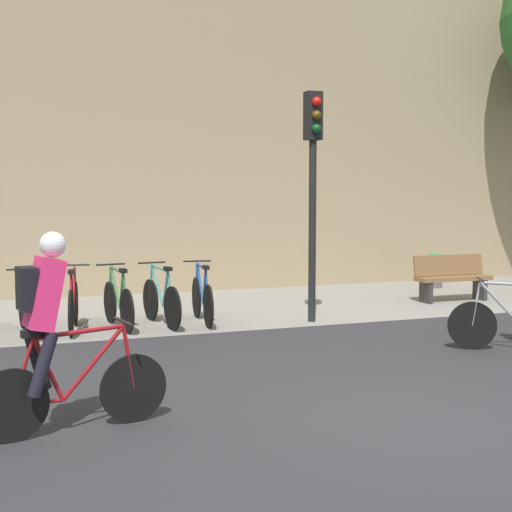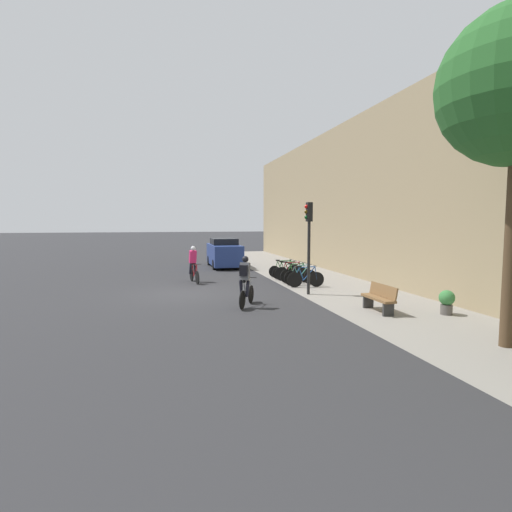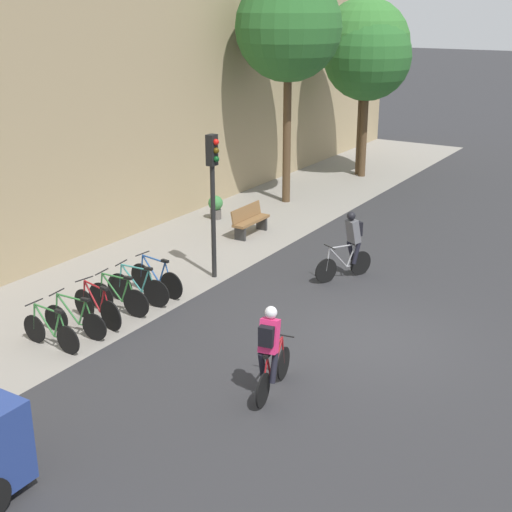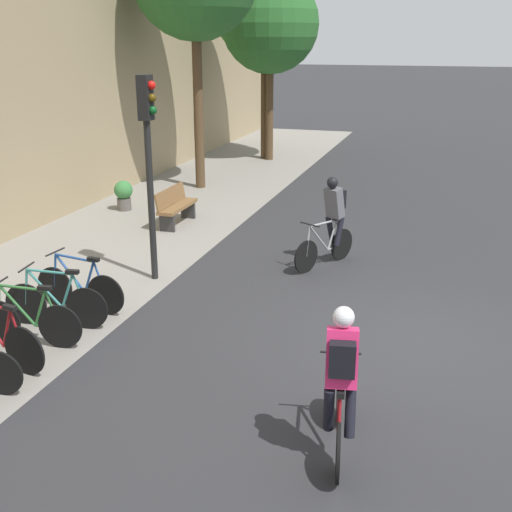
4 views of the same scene
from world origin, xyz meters
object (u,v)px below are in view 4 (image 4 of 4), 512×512
Objects in this scene: potted_plant at (124,194)px; parked_bike_5 at (80,287)px; parked_bike_3 at (29,320)px; cyclist_pink at (341,380)px; traffic_light_pole at (148,142)px; cyclist_grey at (332,218)px; parked_bike_4 at (56,303)px; bench at (176,206)px.

parked_bike_5 is at bearing -157.88° from potted_plant.
parked_bike_3 is 0.97× the size of parked_bike_5.
cyclist_pink reaches higher than parked_bike_3.
traffic_light_pole reaches higher than potted_plant.
parked_bike_3 is 7.77m from potted_plant.
potted_plant is (4.33, 2.98, -2.11)m from traffic_light_pole.
cyclist_grey reaches higher than potted_plant.
cyclist_pink is 4.97m from parked_bike_3.
cyclist_pink is at bearing -135.74° from traffic_light_pole.
parked_bike_3 is (-4.84, 3.49, -0.55)m from cyclist_grey.
cyclist_grey is 3.82m from traffic_light_pole.
cyclist_pink is 1.00× the size of cyclist_grey.
parked_bike_3 is at bearing 74.67° from cyclist_pink.
cyclist_pink is 11.30m from potted_plant.
parked_bike_3 is 2.09× the size of potted_plant.
cyclist_grey is 1.05× the size of parked_bike_4.
parked_bike_4 is 2.15× the size of potted_plant.
traffic_light_pole is at bearing -17.27° from parked_bike_5.
parked_bike_3 is 0.67m from parked_bike_4.
cyclist_pink is 9.51m from bench.
cyclist_pink is 1.04× the size of parked_bike_5.
traffic_light_pole is at bearing -9.85° from parked_bike_3.
parked_bike_4 is at bearing 167.44° from traffic_light_pole.
traffic_light_pole reaches higher than parked_bike_4.
traffic_light_pole reaches higher than cyclist_grey.
parked_bike_5 is 2.79m from traffic_light_pole.
parked_bike_5 is 0.46× the size of traffic_light_pole.
bench is at bearing 5.26° from parked_bike_3.
cyclist_pink is 5.19m from parked_bike_4.
cyclist_pink is 6.28m from cyclist_grey.
bench reaches higher than potted_plant.
parked_bike_3 reaches higher than bench.
parked_bike_5 is at bearing 135.05° from cyclist_grey.
parked_bike_3 reaches higher than potted_plant.
bench is at bearing 34.43° from cyclist_pink.
cyclist_grey reaches higher than parked_bike_5.
cyclist_pink is 0.48× the size of traffic_light_pole.
cyclist_pink is at bearing -140.25° from potted_plant.
traffic_light_pole reaches higher than cyclist_pink.
parked_bike_5 is 2.16× the size of potted_plant.
bench is 2.03m from potted_plant.
traffic_light_pole is 5.66m from potted_plant.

